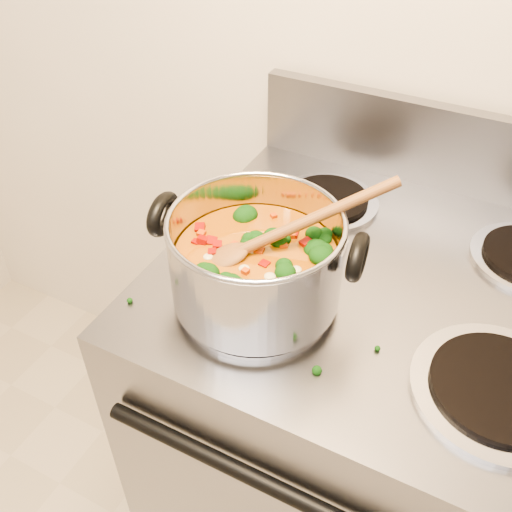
# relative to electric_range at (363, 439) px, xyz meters

# --- Properties ---
(electric_range) EXTENTS (0.74, 0.67, 1.08)m
(electric_range) POSITION_rel_electric_range_xyz_m (0.00, 0.00, 0.00)
(electric_range) COLOR gray
(electric_range) RESTS_ON ground
(stockpot) EXTENTS (0.31, 0.25, 0.15)m
(stockpot) POSITION_rel_electric_range_xyz_m (-0.18, -0.14, 0.53)
(stockpot) COLOR #ABABB3
(stockpot) RESTS_ON electric_range
(wooden_spoon) EXTENTS (0.24, 0.21, 0.12)m
(wooden_spoon) POSITION_rel_electric_range_xyz_m (-0.16, -0.13, 0.57)
(wooden_spoon) COLOR brown
(wooden_spoon) RESTS_ON stockpot
(cooktop_crumbs) EXTENTS (0.38, 0.23, 0.01)m
(cooktop_crumbs) POSITION_rel_electric_range_xyz_m (-0.14, -0.15, 0.46)
(cooktop_crumbs) COLOR black
(cooktop_crumbs) RESTS_ON electric_range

